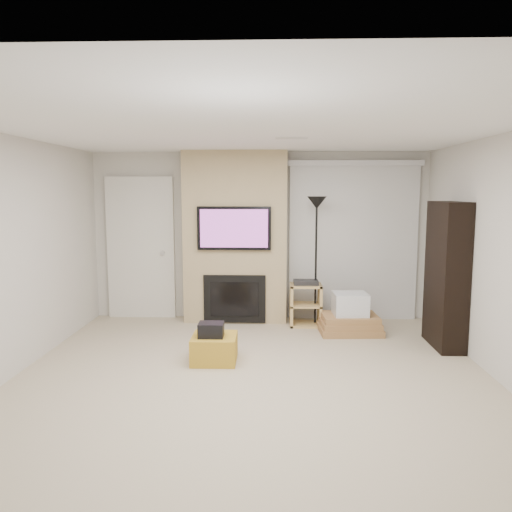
{
  "coord_description": "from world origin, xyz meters",
  "views": [
    {
      "loc": [
        0.2,
        -4.74,
        1.93
      ],
      "look_at": [
        0.0,
        1.2,
        1.15
      ],
      "focal_mm": 35.0,
      "sensor_mm": 36.0,
      "label": 1
    }
  ],
  "objects_px": {
    "bookshelf": "(446,275)",
    "floor_lamp": "(316,224)",
    "ottoman": "(214,348)",
    "av_stand": "(306,302)",
    "box_stack": "(350,318)"
  },
  "relations": [
    {
      "from": "bookshelf",
      "to": "floor_lamp",
      "type": "bearing_deg",
      "value": 147.93
    },
    {
      "from": "bookshelf",
      "to": "ottoman",
      "type": "bearing_deg",
      "value": -166.6
    },
    {
      "from": "floor_lamp",
      "to": "av_stand",
      "type": "relative_size",
      "value": 2.8
    },
    {
      "from": "ottoman",
      "to": "floor_lamp",
      "type": "distance_m",
      "value": 2.44
    },
    {
      "from": "av_stand",
      "to": "bookshelf",
      "type": "relative_size",
      "value": 0.37
    },
    {
      "from": "ottoman",
      "to": "bookshelf",
      "type": "height_order",
      "value": "bookshelf"
    },
    {
      "from": "av_stand",
      "to": "box_stack",
      "type": "xyz_separation_m",
      "value": [
        0.58,
        -0.36,
        -0.14
      ]
    },
    {
      "from": "box_stack",
      "to": "bookshelf",
      "type": "bearing_deg",
      "value": -27.23
    },
    {
      "from": "floor_lamp",
      "to": "av_stand",
      "type": "height_order",
      "value": "floor_lamp"
    },
    {
      "from": "box_stack",
      "to": "floor_lamp",
      "type": "bearing_deg",
      "value": 137.94
    },
    {
      "from": "floor_lamp",
      "to": "bookshelf",
      "type": "distance_m",
      "value": 1.88
    },
    {
      "from": "ottoman",
      "to": "bookshelf",
      "type": "distance_m",
      "value": 2.97
    },
    {
      "from": "box_stack",
      "to": "bookshelf",
      "type": "distance_m",
      "value": 1.4
    },
    {
      "from": "floor_lamp",
      "to": "box_stack",
      "type": "height_order",
      "value": "floor_lamp"
    },
    {
      "from": "floor_lamp",
      "to": "ottoman",
      "type": "bearing_deg",
      "value": -128.23
    }
  ]
}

